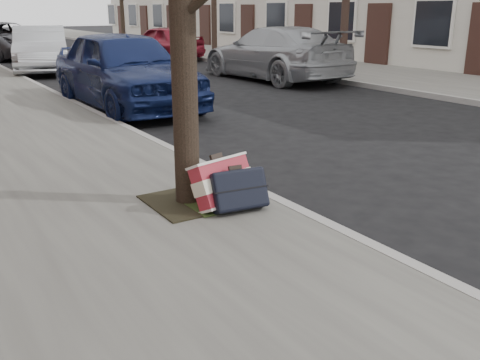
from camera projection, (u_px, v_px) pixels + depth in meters
ground at (425, 210)px, 5.39m from camera, size 120.00×120.00×0.00m
far_sidewalk at (248, 57)px, 21.40m from camera, size 4.00×70.00×0.12m
dirt_patch at (193, 201)px, 5.28m from camera, size 0.85×0.85×0.02m
suitcase_red at (223, 182)px, 5.09m from camera, size 0.68×0.47×0.48m
suitcase_navy at (239, 189)px, 4.99m from camera, size 0.57×0.38×0.42m
car_near_front at (125, 69)px, 10.66m from camera, size 1.90×4.61×1.56m
car_near_mid at (41, 49)px, 16.76m from camera, size 2.47×4.54×1.42m
car_near_back at (5, 40)px, 21.38m from camera, size 3.81×5.56×1.41m
car_far_front at (274, 53)px, 14.97m from camera, size 2.14×5.11×1.47m
car_far_back at (163, 42)px, 21.10m from camera, size 2.17×4.07×1.32m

